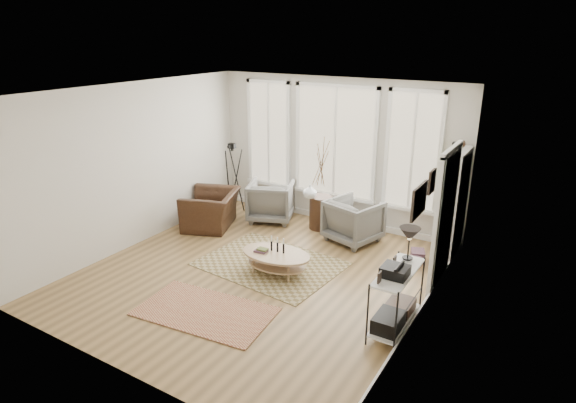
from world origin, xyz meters
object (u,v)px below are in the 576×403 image
Objects in this scene: low_shelf at (397,294)px; armchair_right at (354,221)px; armchair_left at (271,201)px; side_table at (321,185)px; bookcase at (452,205)px; accent_chair at (211,209)px; coffee_table at (276,257)px.

low_shelf is 2.81m from armchair_right.
armchair_left reaches higher than armchair_right.
side_table is at bearing 0.47° from armchair_right.
accent_chair is (-4.38, -1.03, -0.59)m from bookcase.
armchair_left is at bearing 117.05° from accent_chair.
bookcase is 2.48m from side_table.
accent_chair is (-0.82, -0.93, -0.05)m from armchair_left.
low_shelf is 1.18× the size of accent_chair.
armchair_right is at bearing 85.17° from accent_chair.
bookcase is 1.58× the size of low_shelf.
bookcase is 1.77m from armchair_right.
armchair_right is at bearing 125.02° from low_shelf.
armchair_left is 1.24m from accent_chair.
coffee_table is 2.40m from accent_chair.
side_table reaches higher than armchair_right.
bookcase reaches higher than accent_chair.
bookcase reaches higher than coffee_table.
bookcase is 2.29× the size of armchair_left.
coffee_table is 0.64× the size of side_table.
coffee_table is at bearing 103.02° from armchair_left.
low_shelf is at bearing -46.31° from side_table.
bookcase reaches higher than side_table.
armchair_right is 0.48× the size of side_table.
low_shelf is 1.09× the size of coffee_table.
armchair_left is 1.19m from side_table.
bookcase reaches higher than armchair_right.
side_table is (1.08, 0.12, 0.48)m from armchair_left.
accent_chair is (-1.90, -1.05, -0.53)m from side_table.
coffee_table is at bearing 90.19° from armchair_right.
armchair_right is at bearing 73.52° from coffee_table.
side_table reaches higher than low_shelf.
low_shelf is 1.47× the size of armchair_right.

